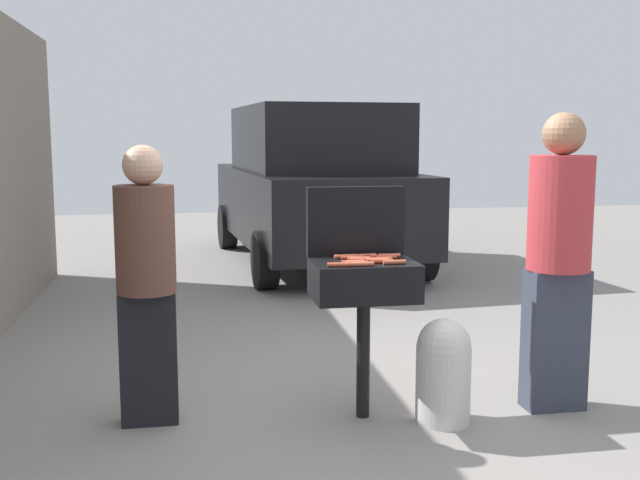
{
  "coord_description": "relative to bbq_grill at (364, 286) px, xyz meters",
  "views": [
    {
      "loc": [
        -1.0,
        -4.33,
        1.67
      ],
      "look_at": [
        -0.16,
        0.38,
        1.0
      ],
      "focal_mm": 42.44,
      "sensor_mm": 36.0,
      "label": 1
    }
  ],
  "objects": [
    {
      "name": "ground_plane",
      "position": [
        -0.01,
        0.12,
        -0.79
      ],
      "size": [
        24.0,
        24.0,
        0.0
      ],
      "primitive_type": "plane",
      "color": "gray"
    },
    {
      "name": "bbq_grill",
      "position": [
        0.0,
        0.0,
        0.0
      ],
      "size": [
        0.6,
        0.44,
        0.94
      ],
      "color": "black",
      "rests_on": "ground"
    },
    {
      "name": "grill_lid_open",
      "position": [
        0.0,
        0.22,
        0.35
      ],
      "size": [
        0.6,
        0.05,
        0.42
      ],
      "primitive_type": "cube",
      "color": "black",
      "rests_on": "bbq_grill"
    },
    {
      "name": "hot_dog_0",
      "position": [
        -0.02,
        -0.03,
        0.16
      ],
      "size": [
        0.13,
        0.03,
        0.03
      ],
      "primitive_type": "cylinder",
      "rotation": [
        0.0,
        1.57,
        -0.02
      ],
      "color": "#B74C33",
      "rests_on": "bbq_grill"
    },
    {
      "name": "hot_dog_1",
      "position": [
        -0.03,
        0.02,
        0.16
      ],
      "size": [
        0.13,
        0.03,
        0.03
      ],
      "primitive_type": "cylinder",
      "rotation": [
        0.0,
        1.57,
        -0.06
      ],
      "color": "#C6593D",
      "rests_on": "bbq_grill"
    },
    {
      "name": "hot_dog_2",
      "position": [
        0.07,
        -0.05,
        0.16
      ],
      "size": [
        0.13,
        0.04,
        0.03
      ],
      "primitive_type": "cylinder",
      "rotation": [
        0.0,
        1.57,
        -0.11
      ],
      "color": "#C6593D",
      "rests_on": "bbq_grill"
    },
    {
      "name": "hot_dog_3",
      "position": [
        0.08,
        -0.09,
        0.16
      ],
      "size": [
        0.13,
        0.03,
        0.03
      ],
      "primitive_type": "cylinder",
      "rotation": [
        0.0,
        1.57,
        -0.01
      ],
      "color": "#AD4228",
      "rests_on": "bbq_grill"
    },
    {
      "name": "hot_dog_4",
      "position": [
        -0.09,
        0.12,
        0.16
      ],
      "size": [
        0.13,
        0.03,
        0.03
      ],
      "primitive_type": "cylinder",
      "rotation": [
        0.0,
        1.57,
        0.07
      ],
      "color": "#C6593D",
      "rests_on": "bbq_grill"
    },
    {
      "name": "hot_dog_5",
      "position": [
        -0.05,
        -0.16,
        0.16
      ],
      "size": [
        0.13,
        0.03,
        0.03
      ],
      "primitive_type": "cylinder",
      "rotation": [
        0.0,
        1.57,
        -0.03
      ],
      "color": "#C6593D",
      "rests_on": "bbq_grill"
    },
    {
      "name": "hot_dog_6",
      "position": [
        0.15,
        -0.13,
        0.16
      ],
      "size": [
        0.13,
        0.03,
        0.03
      ],
      "primitive_type": "cylinder",
      "rotation": [
        0.0,
        1.57,
        0.01
      ],
      "color": "#C6593D",
      "rests_on": "bbq_grill"
    },
    {
      "name": "hot_dog_7",
      "position": [
        0.14,
        0.04,
        0.16
      ],
      "size": [
        0.13,
        0.03,
        0.03
      ],
      "primitive_type": "cylinder",
      "rotation": [
        0.0,
        1.57,
        0.06
      ],
      "color": "#AD4228",
      "rests_on": "bbq_grill"
    },
    {
      "name": "hot_dog_8",
      "position": [
        -0.05,
        0.06,
        0.16
      ],
      "size": [
        0.13,
        0.03,
        0.03
      ],
      "primitive_type": "cylinder",
      "rotation": [
        0.0,
        1.57,
        -0.06
      ],
      "color": "#AD4228",
      "rests_on": "bbq_grill"
    },
    {
      "name": "hot_dog_9",
      "position": [
        -0.09,
        -0.09,
        0.16
      ],
      "size": [
        0.13,
        0.03,
        0.03
      ],
      "primitive_type": "cylinder",
      "rotation": [
        0.0,
        1.57,
        0.02
      ],
      "color": "#C6593D",
      "rests_on": "bbq_grill"
    },
    {
      "name": "hot_dog_10",
      "position": [
        0.18,
        0.1,
        0.16
      ],
      "size": [
        0.13,
        0.03,
        0.03
      ],
      "primitive_type": "cylinder",
      "rotation": [
        0.0,
        1.57,
        -0.02
      ],
      "color": "#C6593D",
      "rests_on": "bbq_grill"
    },
    {
      "name": "hot_dog_11",
      "position": [
        0.09,
        -0.02,
        0.16
      ],
      "size": [
        0.13,
        0.03,
        0.03
      ],
      "primitive_type": "cylinder",
      "rotation": [
        0.0,
        1.57,
        0.06
      ],
      "color": "#B74C33",
      "rests_on": "bbq_grill"
    },
    {
      "name": "hot_dog_12",
      "position": [
        -0.18,
        -0.16,
        0.16
      ],
      "size": [
        0.13,
        0.04,
        0.03
      ],
      "primitive_type": "cylinder",
      "rotation": [
        0.0,
        1.57,
        -0.1
      ],
      "color": "#B74C33",
      "rests_on": "bbq_grill"
    },
    {
      "name": "hot_dog_13",
      "position": [
        0.11,
        0.07,
        0.16
      ],
      "size": [
        0.13,
        0.04,
        0.03
      ],
      "primitive_type": "cylinder",
      "rotation": [
        0.0,
        1.57,
        -0.07
      ],
      "color": "#AD4228",
      "rests_on": "bbq_grill"
    },
    {
      "name": "hot_dog_14",
      "position": [
        -0.07,
        -0.13,
        0.16
      ],
      "size": [
        0.13,
        0.03,
        0.03
      ],
      "primitive_type": "cylinder",
      "rotation": [
        0.0,
        1.57,
        -0.01
      ],
      "color": "#B74C33",
      "rests_on": "bbq_grill"
    },
    {
      "name": "hot_dog_15",
      "position": [
        0.04,
        0.11,
        0.16
      ],
      "size": [
        0.13,
        0.04,
        0.03
      ],
      "primitive_type": "cylinder",
      "rotation": [
        0.0,
        1.57,
        0.1
      ],
      "color": "#B74C33",
      "rests_on": "bbq_grill"
    },
    {
      "name": "propane_tank",
      "position": [
        0.44,
        -0.16,
        -0.47
      ],
      "size": [
        0.32,
        0.32,
        0.62
      ],
      "color": "silver",
      "rests_on": "ground"
    },
    {
      "name": "person_left",
      "position": [
        -1.24,
        0.13,
        0.08
      ],
      "size": [
        0.34,
        0.34,
        1.61
      ],
      "rotation": [
        0.0,
        0.0,
        0.24
      ],
      "color": "black",
      "rests_on": "ground"
    },
    {
      "name": "person_right",
      "position": [
        1.18,
        -0.06,
        0.18
      ],
      "size": [
        0.38,
        0.38,
        1.8
      ],
      "rotation": [
        0.0,
        0.0,
        3.05
      ],
      "color": "#333847",
      "rests_on": "ground"
    },
    {
      "name": "parked_minivan",
      "position": [
        0.6,
        5.39,
        0.23
      ],
      "size": [
        2.31,
        4.53,
        2.02
      ],
      "rotation": [
        0.0,
        0.0,
        3.22
      ],
      "color": "black",
      "rests_on": "ground"
    }
  ]
}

